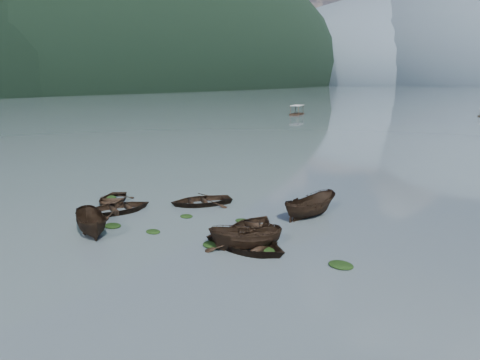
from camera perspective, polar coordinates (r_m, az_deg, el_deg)
The scene contains 20 objects.
ground_plane at distance 24.54m, azimuth -16.21°, elevation -9.88°, with size 2400.00×2400.00×0.00m, color #4D5B61.
left_ridge_far at distance 563.55m, azimuth -28.37°, elevation 10.69°, with size 560.00×1400.00×380.00m, color black.
haze_mtn_a at distance 955.41m, azimuth 17.71°, elevation 12.02°, with size 520.00×520.00×280.00m, color #475666.
rowboat_0 at distance 35.10m, azimuth -16.68°, elevation -2.91°, with size 2.95×4.13×0.86m, color black.
rowboat_1 at distance 32.49m, azimuth -15.87°, elevation -4.14°, with size 3.40×4.76×0.99m, color black.
rowboat_2 at distance 28.48m, azimuth -19.04°, elevation -6.83°, with size 1.68×4.46×1.72m, color black.
rowboat_3 at distance 27.40m, azimuth 1.48°, elevation -6.87°, with size 3.31×4.64×0.96m, color black.
rowboat_4 at distance 24.61m, azimuth 0.96°, elevation -9.26°, with size 3.57×4.99×1.03m, color black.
rowboat_5 at distance 24.63m, azimuth 0.80°, elevation -9.24°, with size 1.59×4.24×1.64m, color black.
rowboat_7 at distance 33.30m, azimuth -5.22°, elevation -3.26°, with size 3.37×4.72×0.98m, color black.
rowboat_8 at distance 30.61m, azimuth 9.28°, elevation -4.87°, with size 1.79×4.75×1.83m, color black.
weed_clump_0 at distance 29.45m, azimuth -16.61°, elevation -5.99°, with size 1.19×0.97×0.26m, color black.
weed_clump_1 at distance 27.78m, azimuth -11.50°, elevation -6.86°, with size 0.99×0.79×0.22m, color black.
weed_clump_2 at distance 25.12m, azimuth -3.54°, elevation -8.81°, with size 1.37×1.09×0.30m, color black.
weed_clump_3 at distance 24.51m, azimuth 3.98°, elevation -9.39°, with size 0.86×0.73×0.19m, color black.
weed_clump_4 at distance 23.15m, azimuth 13.29°, elevation -11.14°, with size 1.33×1.05×0.27m, color black.
weed_clump_5 at distance 36.45m, azimuth -16.99°, elevation -2.34°, with size 1.19×0.96×0.25m, color black.
weed_clump_6 at distance 30.45m, azimuth -7.16°, elevation -4.89°, with size 0.96×0.80×0.20m, color black.
weed_clump_7 at distance 29.26m, azimuth 0.28°, elevation -5.54°, with size 0.99×0.79×0.22m, color black.
pontoon_left at distance 120.69m, azimuth 7.59°, elevation 8.61°, with size 2.73×6.55×2.51m, color black, non-canonical shape.
Camera 1 is at (17.75, -14.10, 9.40)m, focal length 32.00 mm.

